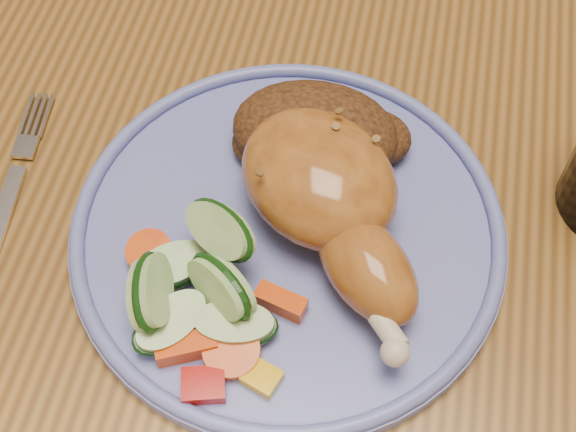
{
  "coord_description": "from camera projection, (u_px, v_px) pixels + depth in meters",
  "views": [
    {
      "loc": [
        0.01,
        -0.33,
        1.21
      ],
      "look_at": [
        -0.05,
        -0.07,
        0.78
      ],
      "focal_mm": 50.0,
      "sensor_mm": 36.0,
      "label": 1
    }
  ],
  "objects": [
    {
      "name": "dining_table",
      "position": [
        362.0,
        232.0,
        0.63
      ],
      "size": [
        0.9,
        1.4,
        0.75
      ],
      "color": "brown",
      "rests_on": "ground"
    },
    {
      "name": "plate",
      "position": [
        288.0,
        233.0,
        0.53
      ],
      "size": [
        0.29,
        0.29,
        0.01
      ],
      "primitive_type": "cylinder",
      "color": "#5D66B3",
      "rests_on": "dining_table"
    },
    {
      "name": "plate_rim",
      "position": [
        288.0,
        224.0,
        0.52
      ],
      "size": [
        0.28,
        0.28,
        0.01
      ],
      "primitive_type": "torus",
      "color": "#5D66B3",
      "rests_on": "plate"
    },
    {
      "name": "chicken_leg",
      "position": [
        330.0,
        199.0,
        0.5
      ],
      "size": [
        0.16,
        0.19,
        0.06
      ],
      "color": "#AB6423",
      "rests_on": "plate"
    },
    {
      "name": "rice_pilaf",
      "position": [
        318.0,
        134.0,
        0.54
      ],
      "size": [
        0.12,
        0.08,
        0.05
      ],
      "color": "#4F2C13",
      "rests_on": "plate"
    },
    {
      "name": "vegetable_pile",
      "position": [
        197.0,
        293.0,
        0.48
      ],
      "size": [
        0.12,
        0.13,
        0.06
      ],
      "color": "#A50A05",
      "rests_on": "plate"
    },
    {
      "name": "fork",
      "position": [
        8.0,
        199.0,
        0.55
      ],
      "size": [
        0.03,
        0.15,
        0.0
      ],
      "color": "silver",
      "rests_on": "dining_table"
    }
  ]
}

